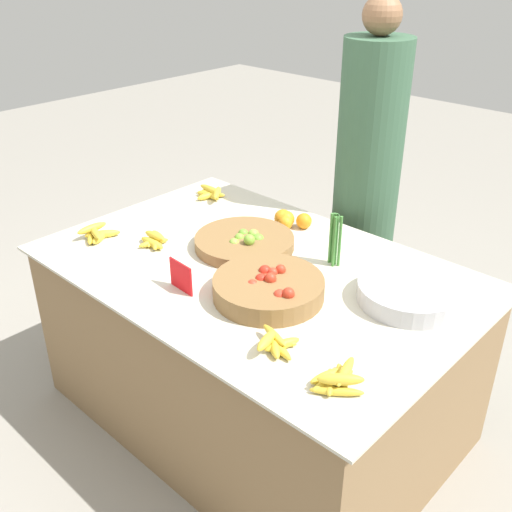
# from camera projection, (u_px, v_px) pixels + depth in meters

# --- Properties ---
(ground_plane) EXTENTS (12.00, 12.00, 0.00)m
(ground_plane) POSITION_uv_depth(u_px,v_px,m) (256.00, 412.00, 2.78)
(ground_plane) COLOR gray
(market_table) EXTENTS (1.74, 1.15, 0.77)m
(market_table) POSITION_uv_depth(u_px,v_px,m) (256.00, 344.00, 2.59)
(market_table) COLOR olive
(market_table) RESTS_ON ground_plane
(lime_bowl) EXTENTS (0.43, 0.43, 0.09)m
(lime_bowl) POSITION_uv_depth(u_px,v_px,m) (244.00, 242.00, 2.55)
(lime_bowl) COLOR olive
(lime_bowl) RESTS_ON market_table
(tomato_basket) EXTENTS (0.41, 0.41, 0.11)m
(tomato_basket) POSITION_uv_depth(u_px,v_px,m) (269.00, 288.00, 2.19)
(tomato_basket) COLOR olive
(tomato_basket) RESTS_ON market_table
(orange_pile) EXTENTS (0.16, 0.13, 0.08)m
(orange_pile) POSITION_uv_depth(u_px,v_px,m) (289.00, 220.00, 2.72)
(orange_pile) COLOR orange
(orange_pile) RESTS_ON market_table
(metal_bowl) EXTENTS (0.38, 0.38, 0.07)m
(metal_bowl) POSITION_uv_depth(u_px,v_px,m) (409.00, 293.00, 2.17)
(metal_bowl) COLOR #B7B7BF
(metal_bowl) RESTS_ON market_table
(price_sign) EXTENTS (0.13, 0.01, 0.12)m
(price_sign) POSITION_uv_depth(u_px,v_px,m) (181.00, 277.00, 2.23)
(price_sign) COLOR red
(price_sign) RESTS_ON market_table
(veg_bundle) EXTENTS (0.06, 0.04, 0.22)m
(veg_bundle) POSITION_uv_depth(u_px,v_px,m) (335.00, 240.00, 2.38)
(veg_bundle) COLOR #428438
(veg_bundle) RESTS_ON market_table
(banana_bunch_front_center) EXTENTS (0.19, 0.15, 0.06)m
(banana_bunch_front_center) POSITION_uv_depth(u_px,v_px,m) (211.00, 193.00, 3.03)
(banana_bunch_front_center) COLOR gold
(banana_bunch_front_center) RESTS_ON market_table
(banana_bunch_front_right) EXTENTS (0.16, 0.15, 0.06)m
(banana_bunch_front_right) POSITION_uv_depth(u_px,v_px,m) (154.00, 240.00, 2.57)
(banana_bunch_front_right) COLOR gold
(banana_bunch_front_right) RESTS_ON market_table
(banana_bunch_middle_left) EXTENTS (0.18, 0.17, 0.06)m
(banana_bunch_middle_left) POSITION_uv_depth(u_px,v_px,m) (276.00, 343.00, 1.92)
(banana_bunch_middle_left) COLOR gold
(banana_bunch_middle_left) RESTS_ON market_table
(banana_bunch_middle_right) EXTENTS (0.17, 0.18, 0.06)m
(banana_bunch_middle_right) POSITION_uv_depth(u_px,v_px,m) (96.00, 234.00, 2.62)
(banana_bunch_middle_right) COLOR gold
(banana_bunch_middle_right) RESTS_ON market_table
(banana_bunch_front_left) EXTENTS (0.16, 0.20, 0.06)m
(banana_bunch_front_left) POSITION_uv_depth(u_px,v_px,m) (336.00, 379.00, 1.76)
(banana_bunch_front_left) COLOR gold
(banana_bunch_front_left) RESTS_ON market_table
(vendor_person) EXTENTS (0.31, 0.31, 1.74)m
(vendor_person) POSITION_uv_depth(u_px,v_px,m) (365.00, 199.00, 2.93)
(vendor_person) COLOR #385B42
(vendor_person) RESTS_ON ground_plane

